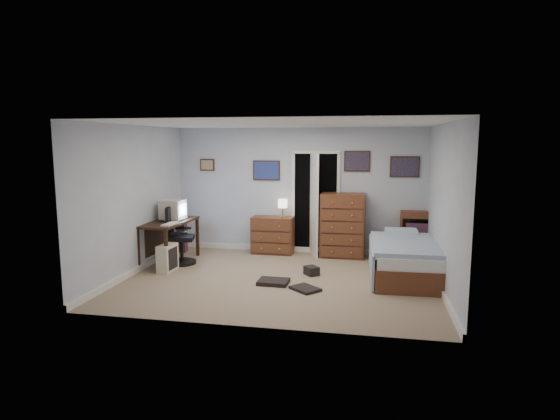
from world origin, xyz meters
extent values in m
cube|color=gray|center=(0.00, 0.00, -0.01)|extent=(5.00, 4.00, 0.02)
cube|color=black|center=(-2.20, 0.68, 0.76)|extent=(0.71, 1.39, 0.04)
cube|color=black|center=(-2.51, 0.06, 0.37)|extent=(0.06, 0.06, 0.74)
cube|color=black|center=(-1.97, 0.03, 0.37)|extent=(0.06, 0.06, 0.74)
cube|color=black|center=(-2.43, 1.33, 0.37)|extent=(0.06, 0.06, 0.74)
cube|color=black|center=(-1.89, 1.29, 0.37)|extent=(0.06, 0.06, 0.74)
cube|color=black|center=(-2.49, 0.69, 0.42)|extent=(0.11, 1.25, 0.52)
cube|color=beige|center=(-2.18, 0.83, 0.98)|extent=(0.42, 0.40, 0.35)
cube|color=#8CB2F2|center=(-1.98, 0.81, 0.98)|extent=(0.03, 0.29, 0.23)
cube|color=beige|center=(-2.18, 0.83, 0.79)|extent=(0.28, 0.28, 0.02)
cube|color=beige|center=(-2.02, 0.33, 0.79)|extent=(0.18, 0.43, 0.02)
cube|color=beige|center=(-2.00, 0.13, 0.23)|extent=(0.23, 0.45, 0.47)
cube|color=black|center=(-1.89, 0.12, 0.23)|extent=(0.03, 0.31, 0.36)
cylinder|color=black|center=(-1.95, 0.64, 0.03)|extent=(0.62, 0.62, 0.06)
cylinder|color=black|center=(-1.95, 0.64, 0.25)|extent=(0.07, 0.07, 0.39)
cube|color=black|center=(-1.95, 0.64, 0.48)|extent=(0.53, 0.53, 0.08)
cube|color=black|center=(-2.16, 0.59, 0.79)|extent=(0.15, 0.40, 0.54)
cube|color=black|center=(-1.89, 0.41, 0.62)|extent=(0.30, 0.12, 0.04)
cube|color=black|center=(-2.01, 0.87, 0.62)|extent=(0.30, 0.12, 0.04)
cube|color=maroon|center=(-2.32, 1.55, 0.43)|extent=(0.18, 0.18, 0.86)
cube|color=#5B2E1C|center=(-0.48, 1.77, 0.37)|extent=(0.83, 0.41, 0.74)
cylinder|color=gold|center=(-0.28, 1.77, 0.75)|extent=(0.11, 0.11, 0.02)
cylinder|color=gold|center=(-0.28, 1.77, 0.86)|extent=(0.02, 0.02, 0.22)
cylinder|color=beige|center=(-0.28, 1.77, 1.01)|extent=(0.18, 0.18, 0.17)
cube|color=black|center=(0.35, 2.30, 1.00)|extent=(0.90, 0.60, 2.00)
cube|color=white|center=(-0.10, 1.97, 1.00)|extent=(0.06, 0.05, 2.00)
cube|color=white|center=(0.80, 1.97, 1.00)|extent=(0.06, 0.05, 2.00)
cube|color=white|center=(0.35, 1.97, 2.02)|extent=(0.96, 0.05, 0.06)
cube|color=white|center=(0.31, 1.86, 1.00)|extent=(0.31, 0.77, 2.00)
sphere|color=gold|center=(0.62, 1.71, 1.00)|extent=(0.06, 0.06, 0.06)
cube|color=#5B2E1C|center=(0.91, 1.75, 0.62)|extent=(0.85, 0.51, 1.24)
cube|color=#5B2E1C|center=(2.51, 1.88, 0.46)|extent=(1.03, 0.29, 0.92)
cube|color=black|center=(2.50, 1.80, 0.63)|extent=(0.94, 0.13, 0.31)
cube|color=maroon|center=(2.50, 1.80, 0.59)|extent=(0.82, 0.15, 0.22)
cube|color=#5B2E1C|center=(2.00, 0.55, 0.18)|extent=(1.06, 2.05, 0.35)
cube|color=white|center=(2.00, 0.55, 0.45)|extent=(1.02, 2.01, 0.18)
cube|color=#55749F|center=(2.00, 0.45, 0.56)|extent=(1.11, 1.75, 0.10)
cube|color=#55749F|center=(1.47, 0.43, 0.28)|extent=(0.08, 1.72, 0.55)
cube|color=#7EB4C9|center=(1.98, 1.31, 0.60)|extent=(0.57, 0.40, 0.13)
cube|color=#331E11|center=(-1.90, 1.98, 1.75)|extent=(0.30, 0.03, 0.24)
cube|color=#9E7956|center=(-1.90, 1.96, 1.75)|extent=(0.25, 0.01, 0.19)
cube|color=#331E11|center=(-0.65, 1.98, 1.65)|extent=(0.55, 0.03, 0.40)
cube|color=navy|center=(-0.65, 1.96, 1.65)|extent=(0.50, 0.01, 0.35)
cube|color=#331E11|center=(1.15, 1.98, 1.85)|extent=(0.50, 0.03, 0.40)
cube|color=black|center=(1.15, 1.96, 1.85)|extent=(0.45, 0.01, 0.35)
cube|color=#331E11|center=(2.05, 1.98, 1.75)|extent=(0.55, 0.03, 0.40)
cube|color=black|center=(2.05, 1.96, 1.75)|extent=(0.50, 0.01, 0.35)
cube|color=black|center=(0.48, 0.36, 0.07)|extent=(0.29, 0.30, 0.15)
cube|color=black|center=(0.49, -0.47, 0.02)|extent=(0.53, 0.52, 0.04)
cube|color=black|center=(-0.05, -0.25, 0.03)|extent=(0.49, 0.38, 0.06)
camera|label=1|loc=(1.39, -7.23, 2.22)|focal=30.00mm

